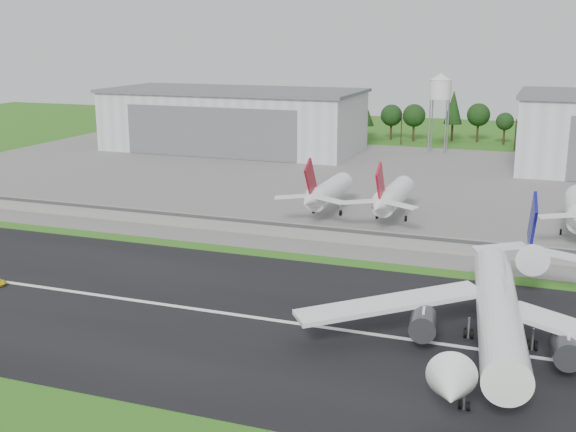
% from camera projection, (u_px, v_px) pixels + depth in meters
% --- Properties ---
extents(ground, '(600.00, 600.00, 0.00)m').
position_uv_depth(ground, '(270.00, 349.00, 102.15)').
color(ground, '#306016').
rests_on(ground, ground).
extents(runway, '(320.00, 60.00, 0.10)m').
position_uv_depth(runway, '(293.00, 323.00, 111.24)').
color(runway, black).
rests_on(runway, ground).
extents(runway_centerline, '(220.00, 1.00, 0.02)m').
position_uv_depth(runway_centerline, '(293.00, 323.00, 111.22)').
color(runway_centerline, white).
rests_on(runway_centerline, runway).
extents(apron, '(320.00, 150.00, 0.10)m').
position_uv_depth(apron, '(420.00, 186.00, 211.36)').
color(apron, slate).
rests_on(apron, ground).
extents(blast_fence, '(240.00, 0.61, 3.50)m').
position_uv_depth(blast_fence, '(365.00, 238.00, 151.75)').
color(blast_fence, gray).
rests_on(blast_fence, ground).
extents(hangar_west, '(97.00, 44.00, 23.20)m').
position_uv_depth(hangar_west, '(233.00, 119.00, 276.13)').
color(hangar_west, silver).
rests_on(hangar_west, ground).
extents(water_tower, '(8.40, 8.40, 29.40)m').
position_uv_depth(water_tower, '(441.00, 87.00, 266.19)').
color(water_tower, '#99999E').
rests_on(water_tower, ground).
extents(utility_poles, '(230.00, 3.00, 12.00)m').
position_uv_depth(utility_poles, '(456.00, 147.00, 284.19)').
color(utility_poles, black).
rests_on(utility_poles, ground).
extents(treeline, '(320.00, 16.00, 22.00)m').
position_uv_depth(treeline, '(461.00, 142.00, 297.84)').
color(treeline, black).
rests_on(treeline, ground).
extents(main_airliner, '(56.87, 59.25, 18.17)m').
position_uv_depth(main_airliner, '(497.00, 321.00, 99.62)').
color(main_airliner, white).
rests_on(main_airliner, runway).
extents(parked_jet_red_a, '(7.36, 31.29, 16.40)m').
position_uv_depth(parked_jet_red_a, '(325.00, 193.00, 175.55)').
color(parked_jet_red_a, white).
rests_on(parked_jet_red_a, ground).
extents(parked_jet_red_b, '(7.36, 31.29, 16.50)m').
position_uv_depth(parked_jet_red_b, '(391.00, 197.00, 170.15)').
color(parked_jet_red_b, white).
rests_on(parked_jet_red_b, ground).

